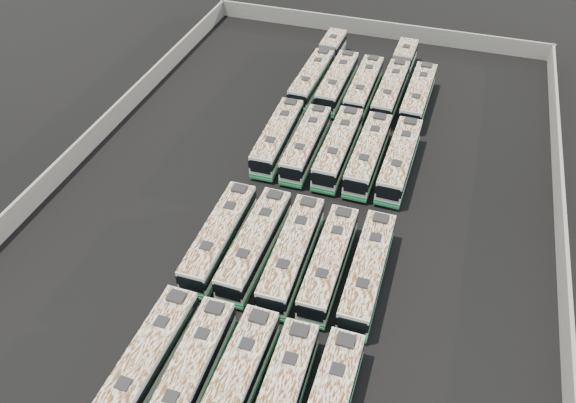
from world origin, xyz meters
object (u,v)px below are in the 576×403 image
object	(u,v)px
bus_front_far_left	(147,363)
bus_midback_far_left	(278,137)
bus_front_right	(279,403)
bus_back_left	(337,82)
bus_back_far_left	(319,68)
bus_front_left	(190,375)
bus_midfront_far_right	(368,271)
bus_front_center	(234,387)
bus_midfront_far_left	(220,237)
bus_midfront_center	(292,253)
bus_midfront_right	(329,262)
bus_midback_center	(338,148)
bus_back_center	(364,87)
bus_midfront_left	(255,244)
bus_back_right	(395,79)
bus_midback_far_right	(400,160)
bus_back_far_right	(418,96)
bus_midback_left	(306,144)
bus_midback_right	(368,154)

from	to	relation	value
bus_front_far_left	bus_midback_far_left	distance (m)	26.91
bus_front_right	bus_back_left	world-z (taller)	same
bus_back_far_left	bus_midback_far_left	bearing A→B (deg)	-88.97
bus_front_left	bus_midfront_far_right	bearing A→B (deg)	52.03
bus_front_center	bus_midfront_far_left	world-z (taller)	bus_front_center
bus_back_far_left	bus_midfront_center	bearing A→B (deg)	-77.05
bus_midfront_far_left	bus_midfront_right	size ratio (longest dim) A/B	1.03
bus_front_center	bus_front_right	bearing A→B (deg)	-1.42
bus_front_center	bus_midback_center	distance (m)	26.88
bus_midback_center	bus_back_center	xyz separation A→B (m)	(-0.08, 12.12, -0.05)
bus_back_center	bus_midfront_far_left	bearing A→B (deg)	-102.52
bus_midfront_left	bus_midfront_far_left	bearing A→B (deg)	-176.63
bus_front_far_left	bus_midfront_left	size ratio (longest dim) A/B	1.00
bus_front_center	bus_midfront_left	world-z (taller)	bus_front_center
bus_back_far_left	bus_back_right	xyz separation A→B (m)	(9.12, 0.06, 0.00)
bus_midfront_far_right	bus_back_right	distance (m)	29.85
bus_midfront_far_left	bus_midfront_far_right	bearing A→B (deg)	-0.12
bus_midfront_center	bus_back_far_left	world-z (taller)	bus_midfront_center
bus_front_left	bus_back_far_left	xyz separation A→B (m)	(-2.99, 41.85, -0.01)
bus_midfront_left	bus_front_center	bearing A→B (deg)	-74.79
bus_midback_far_left	bus_midback_center	world-z (taller)	bus_midback_center
bus_midfront_far_left	bus_midfront_center	bearing A→B (deg)	0.10
bus_front_left	bus_midfront_far_right	distance (m)	15.23
bus_back_right	bus_midfront_right	bearing A→B (deg)	-88.80
bus_back_far_left	bus_back_left	world-z (taller)	bus_back_left
bus_front_left	bus_front_right	bearing A→B (deg)	-1.88
bus_front_far_left	bus_midback_far_right	xyz separation A→B (m)	(12.16, 26.95, 0.01)
bus_front_center	bus_back_far_right	distance (m)	39.47
bus_midfront_center	bus_midback_left	xyz separation A→B (m)	(-3.16, 14.47, -0.07)
bus_midfront_left	bus_back_center	size ratio (longest dim) A/B	1.02
bus_midback_far_right	bus_back_right	bearing A→B (deg)	102.46
bus_midfront_center	bus_back_far_left	size ratio (longest dim) A/B	0.67
bus_midback_right	bus_midback_far_right	world-z (taller)	bus_midback_far_right
bus_front_right	bus_midfront_left	bearing A→B (deg)	115.20
bus_front_left	bus_back_far_right	world-z (taller)	bus_back_far_right
bus_front_far_left	bus_midfront_left	bearing A→B (deg)	77.23
bus_midfront_right	bus_back_far_left	xyz separation A→B (m)	(-9.06, 29.64, 0.00)
bus_front_far_left	bus_midfront_left	distance (m)	12.70
bus_midfront_left	bus_midback_right	bearing A→B (deg)	68.01
bus_front_left	bus_midfront_right	bearing A→B (deg)	62.38
bus_front_left	bus_midfront_far_left	world-z (taller)	bus_midfront_far_left
bus_midback_center	bus_back_left	distance (m)	12.65
bus_front_right	bus_back_center	bearing A→B (deg)	93.12
bus_midback_right	bus_back_right	world-z (taller)	bus_midback_right
bus_front_center	bus_midfront_far_left	xyz separation A→B (m)	(-6.12, 12.11, -0.01)
bus_front_far_left	bus_midfront_far_right	xyz separation A→B (m)	(12.17, 12.28, 0.00)
bus_midfront_far_right	bus_midback_far_left	size ratio (longest dim) A/B	1.01
bus_midback_far_right	bus_back_left	size ratio (longest dim) A/B	1.02
bus_midback_center	bus_midback_far_right	distance (m)	6.01
bus_midback_far_left	bus_back_right	world-z (taller)	bus_midback_far_left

